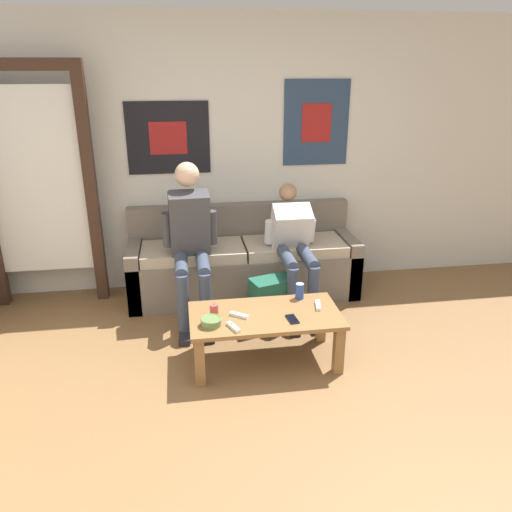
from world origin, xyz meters
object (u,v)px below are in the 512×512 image
at_px(cell_phone, 292,319).
at_px(ceramic_bowl, 211,321).
at_px(person_seated_teen, 294,244).
at_px(drink_can_blue, 300,291).
at_px(person_seated_adult, 190,237).
at_px(game_controller_near_right, 318,305).
at_px(couch, 243,264).
at_px(pillar_candle, 214,310).
at_px(backpack, 272,303).
at_px(game_controller_far_center, 239,315).
at_px(game_controller_near_left, 233,327).
at_px(coffee_table, 265,322).

bearing_deg(cell_phone, ceramic_bowl, 179.18).
bearing_deg(ceramic_bowl, person_seated_teen, 50.32).
bearing_deg(cell_phone, drink_can_blue, 68.39).
relative_size(person_seated_teen, drink_can_blue, 8.79).
relative_size(drink_can_blue, cell_phone, 0.87).
distance_m(person_seated_adult, game_controller_near_right, 1.26).
xyz_separation_m(couch, game_controller_near_right, (0.41, -1.17, 0.11)).
bearing_deg(cell_phone, person_seated_adult, 124.68).
distance_m(person_seated_adult, cell_phone, 1.23).
distance_m(pillar_candle, drink_can_blue, 0.70).
relative_size(backpack, game_controller_near_right, 2.81).
bearing_deg(person_seated_teen, cell_phone, -103.23).
bearing_deg(game_controller_far_center, game_controller_near_left, -110.07).
height_order(person_seated_adult, ceramic_bowl, person_seated_adult).
bearing_deg(game_controller_near_left, couch, 79.83).
xyz_separation_m(backpack, pillar_candle, (-0.53, -0.53, 0.24)).
bearing_deg(game_controller_near_right, game_controller_far_center, -173.59).
height_order(couch, backpack, couch).
height_order(couch, game_controller_near_right, couch).
distance_m(couch, game_controller_near_left, 1.43).
xyz_separation_m(person_seated_adult, game_controller_near_left, (0.25, -1.04, -0.32)).
distance_m(couch, game_controller_near_right, 1.25).
bearing_deg(pillar_candle, person_seated_adult, 99.05).
xyz_separation_m(person_seated_adult, ceramic_bowl, (0.10, -0.97, -0.30)).
bearing_deg(pillar_candle, coffee_table, -5.28).
relative_size(game_controller_far_center, cell_phone, 0.96).
xyz_separation_m(couch, game_controller_near_left, (-0.25, -1.40, 0.11)).
relative_size(pillar_candle, game_controller_far_center, 0.72).
relative_size(coffee_table, drink_can_blue, 8.90).
bearing_deg(cell_phone, backpack, 91.08).
xyz_separation_m(pillar_candle, drink_can_blue, (0.68, 0.18, 0.02)).
distance_m(coffee_table, game_controller_far_center, 0.21).
bearing_deg(drink_can_blue, game_controller_near_left, -144.79).
height_order(pillar_candle, game_controller_near_right, pillar_candle).
bearing_deg(ceramic_bowl, cell_phone, -0.82).
bearing_deg(couch, drink_can_blue, -72.95).
height_order(person_seated_teen, game_controller_near_left, person_seated_teen).
bearing_deg(drink_can_blue, cell_phone, -111.61).
bearing_deg(game_controller_near_left, pillar_candle, 118.01).
bearing_deg(coffee_table, cell_phone, -34.47).
relative_size(person_seated_teen, cell_phone, 7.64).
height_order(coffee_table, person_seated_adult, person_seated_adult).
relative_size(couch, cell_phone, 15.06).
height_order(ceramic_bowl, drink_can_blue, drink_can_blue).
xyz_separation_m(coffee_table, game_controller_near_left, (-0.25, -0.18, 0.08)).
height_order(couch, ceramic_bowl, couch).
height_order(coffee_table, person_seated_teen, person_seated_teen).
distance_m(person_seated_adult, game_controller_far_center, 0.98).
bearing_deg(backpack, ceramic_bowl, -129.85).
height_order(person_seated_adult, pillar_candle, person_seated_adult).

